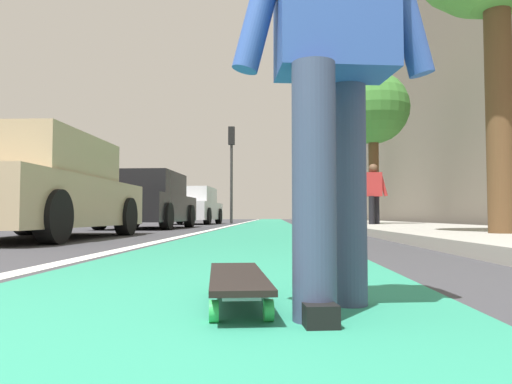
{
  "coord_description": "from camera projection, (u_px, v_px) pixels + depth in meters",
  "views": [
    {
      "loc": [
        -0.98,
        -0.32,
        0.33
      ],
      "look_at": [
        13.26,
        0.21,
        1.04
      ],
      "focal_mm": 34.0,
      "sensor_mm": 36.0,
      "label": 1
    }
  ],
  "objects": [
    {
      "name": "traffic_light",
      "position": [
        231.0,
        157.0,
        21.53
      ],
      "size": [
        0.33,
        0.28,
        4.31
      ],
      "color": "#2D2D2D",
      "rests_on": "ground"
    },
    {
      "name": "sidewalk_curb",
      "position": [
        355.0,
        223.0,
        18.82
      ],
      "size": [
        52.0,
        3.2,
        0.12
      ],
      "primitive_type": "cube",
      "color": "#9E9B93",
      "rests_on": "ground"
    },
    {
      "name": "skateboard",
      "position": [
        237.0,
        279.0,
        1.81
      ],
      "size": [
        0.86,
        0.3,
        0.11
      ],
      "color": "green",
      "rests_on": "ground"
    },
    {
      "name": "parked_car_far",
      "position": [
        192.0,
        207.0,
        19.76
      ],
      "size": [
        4.4,
        2.09,
        1.49
      ],
      "color": "silver",
      "rests_on": "ground"
    },
    {
      "name": "ground_plane",
      "position": [
        260.0,
        231.0,
        10.96
      ],
      "size": [
        80.0,
        80.0,
        0.0
      ],
      "primitive_type": "plane",
      "color": "#38383D"
    },
    {
      "name": "skater_person",
      "position": [
        333.0,
        42.0,
        1.69
      ],
      "size": [
        0.48,
        0.72,
        1.64
      ],
      "color": "#384260",
      "rests_on": "ground"
    },
    {
      "name": "building_facade",
      "position": [
        392.0,
        95.0,
        23.02
      ],
      "size": [
        40.0,
        1.2,
        12.21
      ],
      "primitive_type": "cube",
      "color": "slate",
      "rests_on": "ground"
    },
    {
      "name": "street_tree_far",
      "position": [
        337.0,
        151.0,
        21.08
      ],
      "size": [
        1.96,
        1.96,
        4.2
      ],
      "color": "brown",
      "rests_on": "ground"
    },
    {
      "name": "pedestrian_distant",
      "position": [
        374.0,
        192.0,
        12.33
      ],
      "size": [
        0.47,
        0.73,
        1.66
      ],
      "color": "black",
      "rests_on": "ground"
    },
    {
      "name": "bike_lane_paint",
      "position": [
        268.0,
        222.0,
        24.93
      ],
      "size": [
        56.0,
        2.04,
        0.0
      ],
      "primitive_type": "cube",
      "color": "#288466",
      "rests_on": "ground"
    },
    {
      "name": "parked_car_near",
      "position": [
        36.0,
        190.0,
        7.0
      ],
      "size": [
        4.33,
        2.01,
        1.48
      ],
      "color": "tan",
      "rests_on": "ground"
    },
    {
      "name": "parked_car_mid",
      "position": [
        148.0,
        202.0,
        12.94
      ],
      "size": [
        4.28,
        2.0,
        1.49
      ],
      "color": "black",
      "rests_on": "ground"
    },
    {
      "name": "street_tree_mid",
      "position": [
        373.0,
        110.0,
        13.34
      ],
      "size": [
        1.98,
        1.98,
        4.3
      ],
      "color": "brown",
      "rests_on": "ground"
    },
    {
      "name": "lane_stripe_white",
      "position": [
        240.0,
        224.0,
        20.98
      ],
      "size": [
        52.0,
        0.16,
        0.01
      ],
      "primitive_type": "cube",
      "color": "silver",
      "rests_on": "ground"
    }
  ]
}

